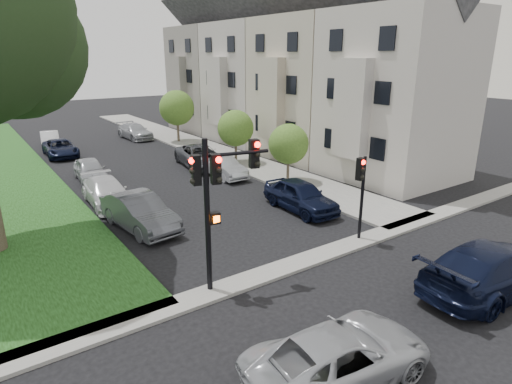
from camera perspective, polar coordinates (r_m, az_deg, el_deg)
ground at (r=15.02m, az=11.26°, el=-12.14°), size 140.00×140.00×0.00m
sidewalk_right at (r=37.40m, az=-8.31°, el=6.32°), size 3.50×44.00×0.12m
sidewalk_cross at (r=16.25m, az=6.16°, el=-9.21°), size 60.00×1.00×0.12m
house_a at (r=27.76m, az=18.50°, el=15.97°), size 7.70×7.55×15.97m
house_b at (r=32.85m, az=7.62°, el=16.86°), size 7.70×7.55×15.97m
house_c at (r=38.72m, az=-0.21°, el=17.14°), size 7.70×7.55×15.97m
house_d at (r=45.08m, az=-5.92°, el=17.15°), size 7.70×7.55×15.97m
small_tree_a at (r=25.47m, az=4.36°, el=6.40°), size 2.39×2.39×3.59m
small_tree_b at (r=30.11m, az=-2.74°, el=8.48°), size 2.53×2.53×3.80m
small_tree_c at (r=38.32m, az=-10.52°, el=10.96°), size 3.02×3.02×4.53m
traffic_signal_main at (r=13.27m, az=-5.17°, el=0.62°), size 2.49×0.71×5.09m
traffic_signal_secondary at (r=17.59m, az=13.84°, el=1.11°), size 0.47×0.38×3.60m
car_cross_near at (r=10.98m, az=11.08°, el=-20.59°), size 4.93×2.61×1.32m
car_cross_far at (r=16.04m, az=28.97°, el=-8.83°), size 5.82×2.60×1.66m
car_parked_0 at (r=21.28m, az=5.96°, el=-0.47°), size 2.00×4.58×1.54m
car_parked_1 at (r=27.11m, az=-4.43°, el=3.38°), size 1.45×4.07×1.34m
car_parked_2 at (r=29.86m, az=-7.42°, el=4.76°), size 3.19×5.57×1.46m
car_parked_4 at (r=41.24m, az=-15.84°, el=7.79°), size 2.23×4.87×1.38m
car_parked_5 at (r=19.60m, az=-15.27°, el=-2.61°), size 2.25×4.91×1.56m
car_parked_6 at (r=23.30m, az=-19.28°, el=-0.03°), size 2.09×4.70×1.34m
car_parked_7 at (r=28.17m, az=-21.24°, el=2.78°), size 1.93×4.11×1.36m
car_parked_8 at (r=35.88m, az=-24.62°, el=5.34°), size 2.30×4.69×1.28m
car_parked_9 at (r=39.92m, az=-25.77°, el=6.32°), size 1.92×4.09×1.30m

